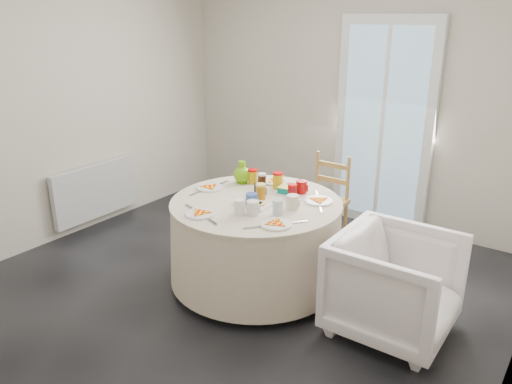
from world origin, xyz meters
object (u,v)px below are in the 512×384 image
Objects in this scene: table at (256,242)px; green_pitcher at (242,167)px; wooden_chair at (323,197)px; armchair at (395,281)px; radiator at (96,191)px.

green_pitcher is (-0.35, 0.29, 0.49)m from table.
armchair is at bearing -40.96° from wooden_chair.
green_pitcher is (-0.42, -0.71, 0.40)m from wooden_chair.
armchair reaches higher than radiator.
green_pitcher is at bearing 140.72° from table.
radiator is 1.16× the size of wooden_chair.
green_pitcher is at bearing 79.43° from armchair.
wooden_chair is at bearing 86.26° from table.
wooden_chair is (0.07, 1.00, 0.09)m from table.
armchair is 1.60m from green_pitcher.
green_pitcher reaches higher than armchair.
armchair is (3.19, -0.00, 0.01)m from radiator.
table is 1.73× the size of armchair.
radiator is 3.19m from armchair.
green_pitcher is (-1.51, 0.27, 0.48)m from armchair.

